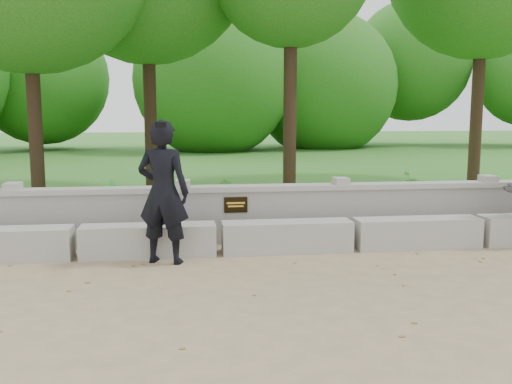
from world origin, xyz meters
TOP-DOWN VIEW (x-y plane):
  - ground at (0.00, 0.00)m, footprint 80.00×80.00m
  - lawn at (0.00, 14.00)m, footprint 40.00×22.00m
  - concrete_bench at (0.00, 1.90)m, footprint 11.90×0.45m
  - parapet_wall at (0.00, 2.60)m, footprint 12.50×0.35m
  - man_main at (-0.77, 1.51)m, footprint 0.82×0.75m
  - shrub_a at (-1.66, 3.59)m, footprint 0.42×0.37m
  - shrub_b at (0.22, 3.92)m, footprint 0.35×0.39m
  - shrub_c at (3.98, 4.28)m, footprint 0.74×0.74m

SIDE VIEW (x-z plane):
  - ground at x=0.00m, z-range 0.00..0.00m
  - lawn at x=0.00m, z-range 0.00..0.25m
  - concrete_bench at x=0.00m, z-range 0.00..0.45m
  - parapet_wall at x=0.00m, z-range 0.01..0.91m
  - shrub_b at x=0.22m, z-range 0.25..0.84m
  - shrub_c at x=3.98m, z-range 0.25..0.87m
  - shrub_a at x=-1.66m, z-range 0.25..0.91m
  - man_main at x=-0.77m, z-range 0.00..1.94m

